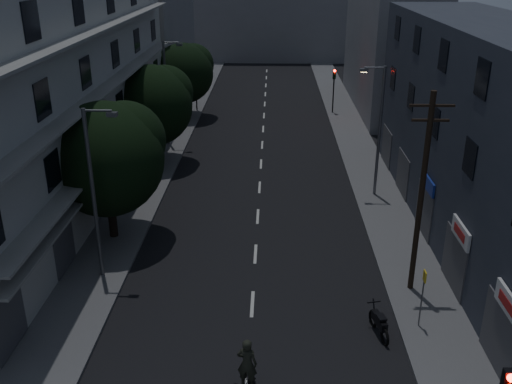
{
  "coord_description": "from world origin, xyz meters",
  "views": [
    {
      "loc": [
        0.77,
        -14.53,
        14.07
      ],
      "look_at": [
        0.0,
        12.0,
        3.0
      ],
      "focal_mm": 40.0,
      "sensor_mm": 36.0,
      "label": 1
    }
  ],
  "objects_px": {
    "motorcycle": "(379,324)",
    "bus_stop_sign": "(423,289)",
    "cyclist": "(247,379)",
    "utility_pole": "(422,191)"
  },
  "relations": [
    {
      "from": "bus_stop_sign",
      "to": "utility_pole",
      "type": "bearing_deg",
      "value": 84.13
    },
    {
      "from": "cyclist",
      "to": "motorcycle",
      "type": "bearing_deg",
      "value": 49.16
    },
    {
      "from": "utility_pole",
      "to": "bus_stop_sign",
      "type": "bearing_deg",
      "value": -95.87
    },
    {
      "from": "bus_stop_sign",
      "to": "motorcycle",
      "type": "relative_size",
      "value": 1.3
    },
    {
      "from": "motorcycle",
      "to": "cyclist",
      "type": "height_order",
      "value": "cyclist"
    },
    {
      "from": "bus_stop_sign",
      "to": "cyclist",
      "type": "relative_size",
      "value": 1.05
    },
    {
      "from": "motorcycle",
      "to": "bus_stop_sign",
      "type": "bearing_deg",
      "value": 1.4
    },
    {
      "from": "motorcycle",
      "to": "cyclist",
      "type": "distance_m",
      "value": 6.32
    },
    {
      "from": "motorcycle",
      "to": "cyclist",
      "type": "xyz_separation_m",
      "value": [
        -5.1,
        -3.72,
        0.32
      ]
    },
    {
      "from": "utility_pole",
      "to": "motorcycle",
      "type": "relative_size",
      "value": 4.65
    }
  ]
}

